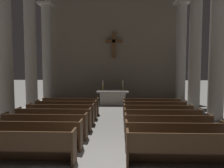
% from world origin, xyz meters
% --- Properties ---
extents(ground_plane, '(80.00, 80.00, 0.00)m').
position_xyz_m(ground_plane, '(0.00, 0.00, 0.00)').
color(ground_plane, slate).
extents(pew_left_row_1, '(3.06, 0.50, 0.95)m').
position_xyz_m(pew_left_row_1, '(-2.21, -0.04, 0.48)').
color(pew_left_row_1, '#422B19').
rests_on(pew_left_row_1, ground).
extents(pew_left_row_2, '(3.06, 0.50, 0.95)m').
position_xyz_m(pew_left_row_2, '(-2.21, 0.99, 0.48)').
color(pew_left_row_2, '#422B19').
rests_on(pew_left_row_2, ground).
extents(pew_left_row_3, '(3.06, 0.50, 0.95)m').
position_xyz_m(pew_left_row_3, '(-2.21, 2.02, 0.48)').
color(pew_left_row_3, '#422B19').
rests_on(pew_left_row_3, ground).
extents(pew_left_row_4, '(3.06, 0.50, 0.95)m').
position_xyz_m(pew_left_row_4, '(-2.21, 3.05, 0.48)').
color(pew_left_row_4, '#422B19').
rests_on(pew_left_row_4, ground).
extents(pew_left_row_5, '(3.06, 0.50, 0.95)m').
position_xyz_m(pew_left_row_5, '(-2.21, 4.07, 0.48)').
color(pew_left_row_5, '#422B19').
rests_on(pew_left_row_5, ground).
extents(pew_left_row_6, '(3.06, 0.50, 0.95)m').
position_xyz_m(pew_left_row_6, '(-2.21, 5.10, 0.48)').
color(pew_left_row_6, '#422B19').
rests_on(pew_left_row_6, ground).
extents(pew_left_row_7, '(3.06, 0.50, 0.95)m').
position_xyz_m(pew_left_row_7, '(-2.21, 6.13, 0.48)').
color(pew_left_row_7, '#422B19').
rests_on(pew_left_row_7, ground).
extents(pew_right_row_1, '(3.06, 0.50, 0.95)m').
position_xyz_m(pew_right_row_1, '(2.21, -0.04, 0.48)').
color(pew_right_row_1, '#422B19').
rests_on(pew_right_row_1, ground).
extents(pew_right_row_2, '(3.06, 0.50, 0.95)m').
position_xyz_m(pew_right_row_2, '(2.21, 0.99, 0.48)').
color(pew_right_row_2, '#422B19').
rests_on(pew_right_row_2, ground).
extents(pew_right_row_3, '(3.06, 0.50, 0.95)m').
position_xyz_m(pew_right_row_3, '(2.21, 2.02, 0.48)').
color(pew_right_row_3, '#422B19').
rests_on(pew_right_row_3, ground).
extents(pew_right_row_4, '(3.06, 0.50, 0.95)m').
position_xyz_m(pew_right_row_4, '(2.21, 3.05, 0.48)').
color(pew_right_row_4, '#422B19').
rests_on(pew_right_row_4, ground).
extents(pew_right_row_5, '(3.06, 0.50, 0.95)m').
position_xyz_m(pew_right_row_5, '(2.21, 4.07, 0.48)').
color(pew_right_row_5, '#422B19').
rests_on(pew_right_row_5, ground).
extents(pew_right_row_6, '(3.06, 0.50, 0.95)m').
position_xyz_m(pew_right_row_6, '(2.21, 5.10, 0.48)').
color(pew_right_row_6, '#422B19').
rests_on(pew_right_row_6, ground).
extents(pew_right_row_7, '(3.06, 0.50, 0.95)m').
position_xyz_m(pew_right_row_7, '(2.21, 6.13, 0.48)').
color(pew_right_row_7, '#422B19').
rests_on(pew_right_row_7, ground).
extents(column_left_second, '(1.04, 1.04, 7.31)m').
position_xyz_m(column_left_second, '(-4.90, 4.38, 3.57)').
color(column_left_second, '#9E998E').
rests_on(column_left_second, ground).
extents(column_right_second, '(1.04, 1.04, 7.31)m').
position_xyz_m(column_right_second, '(4.90, 4.38, 3.57)').
color(column_right_second, '#9E998E').
rests_on(column_right_second, ground).
extents(column_left_third, '(1.04, 1.04, 7.31)m').
position_xyz_m(column_left_third, '(-4.90, 7.31, 3.57)').
color(column_left_third, '#9E998E').
rests_on(column_left_third, ground).
extents(column_right_third, '(1.04, 1.04, 7.31)m').
position_xyz_m(column_right_third, '(4.90, 7.31, 3.57)').
color(column_right_third, '#9E998E').
rests_on(column_right_third, ground).
extents(column_left_fourth, '(1.04, 1.04, 7.31)m').
position_xyz_m(column_left_fourth, '(-4.90, 10.23, 3.57)').
color(column_left_fourth, '#9E998E').
rests_on(column_left_fourth, ground).
extents(column_right_fourth, '(1.04, 1.04, 7.31)m').
position_xyz_m(column_right_fourth, '(4.90, 10.23, 3.57)').
color(column_right_fourth, '#9E998E').
rests_on(column_right_fourth, ground).
extents(altar, '(2.20, 0.90, 1.01)m').
position_xyz_m(altar, '(0.00, 9.36, 0.53)').
color(altar, '#A8A399').
rests_on(altar, ground).
extents(candlestick_left, '(0.16, 0.16, 0.73)m').
position_xyz_m(candlestick_left, '(-0.70, 9.36, 1.25)').
color(candlestick_left, '#B79338').
rests_on(candlestick_left, altar).
extents(candlestick_right, '(0.16, 0.16, 0.73)m').
position_xyz_m(candlestick_right, '(0.70, 9.36, 1.25)').
color(candlestick_right, '#B79338').
rests_on(candlestick_right, altar).
extents(apse_with_cross, '(10.90, 0.49, 7.97)m').
position_xyz_m(apse_with_cross, '(0.00, 11.69, 3.99)').
color(apse_with_cross, '#706656').
rests_on(apse_with_cross, ground).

